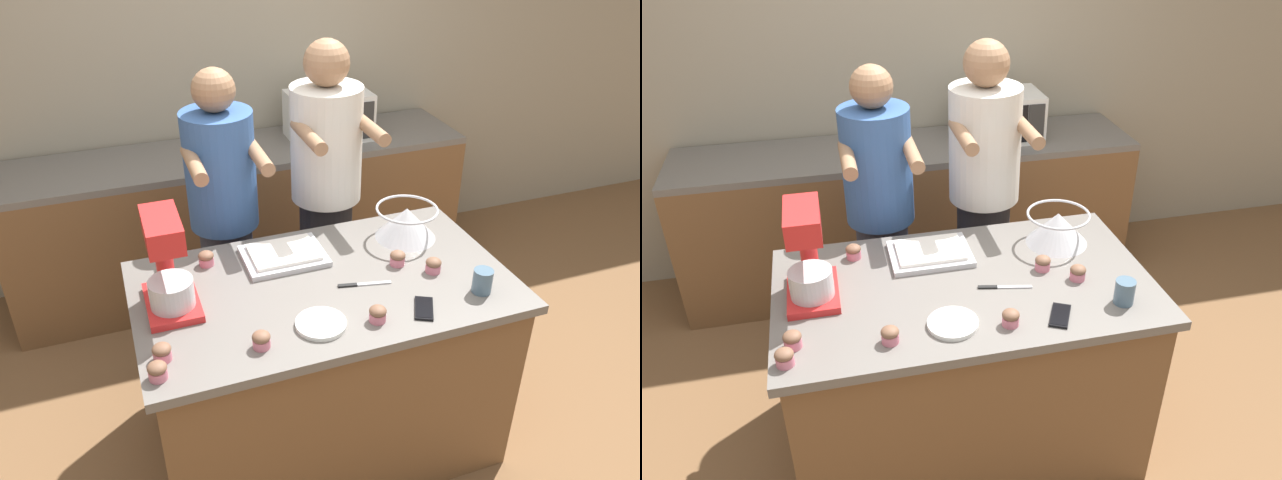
% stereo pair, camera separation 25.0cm
% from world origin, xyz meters
% --- Properties ---
extents(ground_plane, '(16.00, 16.00, 0.00)m').
position_xyz_m(ground_plane, '(0.00, 0.00, 0.00)').
color(ground_plane, brown).
extents(back_wall, '(10.00, 0.06, 2.70)m').
position_xyz_m(back_wall, '(0.00, 1.83, 1.35)').
color(back_wall, gray).
rests_on(back_wall, ground_plane).
extents(island_counter, '(1.54, 0.89, 0.91)m').
position_xyz_m(island_counter, '(0.00, 0.00, 0.46)').
color(island_counter, brown).
rests_on(island_counter, ground_plane).
extents(back_counter, '(2.80, 0.60, 0.93)m').
position_xyz_m(back_counter, '(0.00, 1.48, 0.46)').
color(back_counter, brown).
rests_on(back_counter, ground_plane).
extents(person_left, '(0.35, 0.51, 1.65)m').
position_xyz_m(person_left, '(-0.26, 0.69, 0.87)').
color(person_left, '#33384C').
rests_on(person_left, ground_plane).
extents(person_right, '(0.36, 0.52, 1.73)m').
position_xyz_m(person_right, '(0.27, 0.69, 0.91)').
color(person_right, '#232328').
rests_on(person_right, ground_plane).
extents(stand_mixer, '(0.20, 0.30, 0.40)m').
position_xyz_m(stand_mixer, '(-0.60, 0.05, 1.09)').
color(stand_mixer, red).
rests_on(stand_mixer, island_counter).
extents(mixing_bowl, '(0.28, 0.28, 0.15)m').
position_xyz_m(mixing_bowl, '(0.48, 0.22, 0.99)').
color(mixing_bowl, '#BCBCC1').
rests_on(mixing_bowl, island_counter).
extents(baking_tray, '(0.35, 0.27, 0.04)m').
position_xyz_m(baking_tray, '(-0.10, 0.24, 0.93)').
color(baking_tray, '#BCBCC1').
rests_on(baking_tray, island_counter).
extents(microwave_oven, '(0.50, 0.33, 0.29)m').
position_xyz_m(microwave_oven, '(0.58, 1.48, 1.07)').
color(microwave_oven, silver).
rests_on(microwave_oven, back_counter).
extents(cell_phone, '(0.13, 0.16, 0.01)m').
position_xyz_m(cell_phone, '(0.30, -0.30, 0.92)').
color(cell_phone, black).
rests_on(cell_phone, island_counter).
extents(drinking_glass, '(0.08, 0.08, 0.10)m').
position_xyz_m(drinking_glass, '(0.57, -0.27, 0.97)').
color(drinking_glass, slate).
rests_on(drinking_glass, island_counter).
extents(small_plate, '(0.19, 0.19, 0.02)m').
position_xyz_m(small_plate, '(-0.11, -0.26, 0.92)').
color(small_plate, white).
rests_on(small_plate, island_counter).
extents(knife, '(0.22, 0.06, 0.01)m').
position_xyz_m(knife, '(0.14, -0.07, 0.92)').
color(knife, '#BCBCC1').
rests_on(knife, island_counter).
extents(cupcake_0, '(0.07, 0.07, 0.07)m').
position_xyz_m(cupcake_0, '(0.10, -0.30, 0.95)').
color(cupcake_0, '#D17084').
rests_on(cupcake_0, island_counter).
extents(cupcake_1, '(0.07, 0.07, 0.07)m').
position_xyz_m(cupcake_1, '(0.46, -0.08, 0.95)').
color(cupcake_1, '#D17084').
rests_on(cupcake_1, island_counter).
extents(cupcake_2, '(0.07, 0.07, 0.07)m').
position_xyz_m(cupcake_2, '(-0.42, 0.30, 0.95)').
color(cupcake_2, '#D17084').
rests_on(cupcake_2, island_counter).
extents(cupcake_3, '(0.07, 0.07, 0.07)m').
position_xyz_m(cupcake_3, '(-0.71, -0.34, 0.95)').
color(cupcake_3, '#D17084').
rests_on(cupcake_3, island_counter).
extents(cupcake_4, '(0.07, 0.07, 0.07)m').
position_xyz_m(cupcake_4, '(-0.35, -0.30, 0.95)').
color(cupcake_4, '#D17084').
rests_on(cupcake_4, island_counter).
extents(cupcake_5, '(0.07, 0.07, 0.07)m').
position_xyz_m(cupcake_5, '(-0.68, -0.25, 0.95)').
color(cupcake_5, '#D17084').
rests_on(cupcake_5, island_counter).
extents(cupcake_6, '(0.07, 0.07, 0.07)m').
position_xyz_m(cupcake_6, '(0.35, 0.02, 0.95)').
color(cupcake_6, '#D17084').
rests_on(cupcake_6, island_counter).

